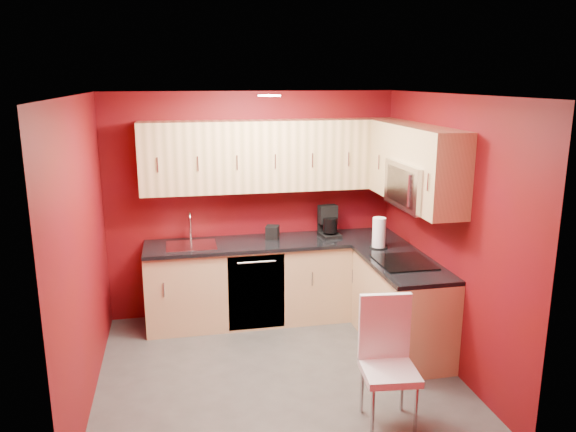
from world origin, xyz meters
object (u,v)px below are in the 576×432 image
object	(u,v)px
napkin_holder	(272,232)
paper_towel	(379,233)
sink	(191,242)
microwave	(419,185)
dining_chair	(390,365)
coffee_maker	(330,222)

from	to	relation	value
napkin_holder	paper_towel	xyz separation A→B (m)	(1.03, -0.55, 0.09)
paper_towel	sink	bearing A→B (deg)	165.65
sink	paper_towel	bearing A→B (deg)	-14.35
microwave	napkin_holder	world-z (taller)	microwave
microwave	paper_towel	world-z (taller)	microwave
sink	napkin_holder	xyz separation A→B (m)	(0.89, 0.06, 0.04)
napkin_holder	dining_chair	distance (m)	2.33
coffee_maker	microwave	bearing A→B (deg)	-68.14
sink	dining_chair	bearing A→B (deg)	-56.97
sink	paper_towel	xyz separation A→B (m)	(1.91, -0.49, 0.13)
coffee_maker	paper_towel	distance (m)	0.65
microwave	napkin_holder	xyz separation A→B (m)	(-1.21, 1.07, -0.68)
microwave	coffee_maker	xyz separation A→B (m)	(-0.56, 1.03, -0.58)
paper_towel	microwave	bearing A→B (deg)	-70.72
napkin_holder	dining_chair	bearing A→B (deg)	-76.97
microwave	napkin_holder	distance (m)	1.75
microwave	paper_towel	bearing A→B (deg)	109.28
microwave	sink	world-z (taller)	microwave
napkin_holder	sink	bearing A→B (deg)	-175.91
coffee_maker	napkin_holder	world-z (taller)	coffee_maker
sink	coffee_maker	xyz separation A→B (m)	(1.53, 0.03, 0.14)
microwave	paper_towel	xyz separation A→B (m)	(-0.18, 0.51, -0.59)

